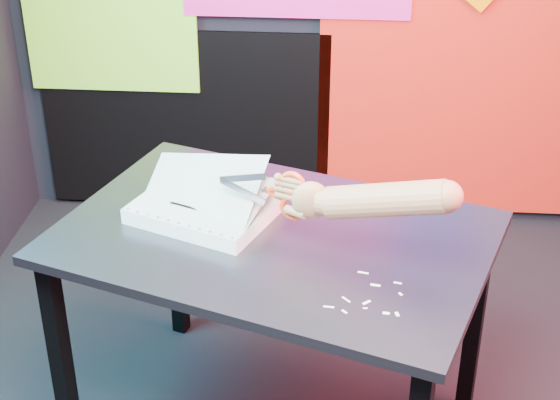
{
  "coord_description": "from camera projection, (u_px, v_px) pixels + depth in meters",
  "views": [
    {
      "loc": [
        -0.04,
        -2.05,
        2.02
      ],
      "look_at": [
        -0.21,
        0.01,
        0.87
      ],
      "focal_mm": 55.0,
      "sensor_mm": 36.0,
      "label": 1
    }
  ],
  "objects": [
    {
      "name": "room",
      "position": [
        362.0,
        36.0,
        2.11
      ],
      "size": [
        3.01,
        3.01,
        2.71
      ],
      "color": "black",
      "rests_on": "ground"
    },
    {
      "name": "backdrop",
      "position": [
        371.0,
        17.0,
        3.57
      ],
      "size": [
        2.88,
        0.05,
        2.08
      ],
      "color": "red",
      "rests_on": "ground"
    },
    {
      "name": "work_table",
      "position": [
        274.0,
        259.0,
        2.49
      ],
      "size": [
        1.41,
        1.16,
        0.75
      ],
      "rotation": [
        0.0,
        0.0,
        -0.34
      ],
      "color": "black",
      "rests_on": "ground"
    },
    {
      "name": "printout_stack",
      "position": [
        203.0,
        209.0,
        2.52
      ],
      "size": [
        0.46,
        0.41,
        0.2
      ],
      "rotation": [
        0.0,
        0.0,
        -0.39
      ],
      "color": "white",
      "rests_on": "work_table"
    },
    {
      "name": "scissors",
      "position": [
        286.0,
        195.0,
        2.34
      ],
      "size": [
        0.25,
        0.1,
        0.15
      ],
      "rotation": [
        0.0,
        0.0,
        -0.37
      ],
      "color": "silver",
      "rests_on": "printout_stack"
    },
    {
      "name": "hand_forearm",
      "position": [
        373.0,
        200.0,
        2.22
      ],
      "size": [
        0.48,
        0.22,
        0.2
      ],
      "rotation": [
        0.0,
        0.0,
        -0.37
      ],
      "color": "#9A674D",
      "rests_on": "work_table"
    },
    {
      "name": "paper_clippings",
      "position": [
        369.0,
        297.0,
        2.17
      ],
      "size": [
        0.2,
        0.19,
        0.0
      ],
      "color": "white",
      "rests_on": "work_table"
    }
  ]
}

